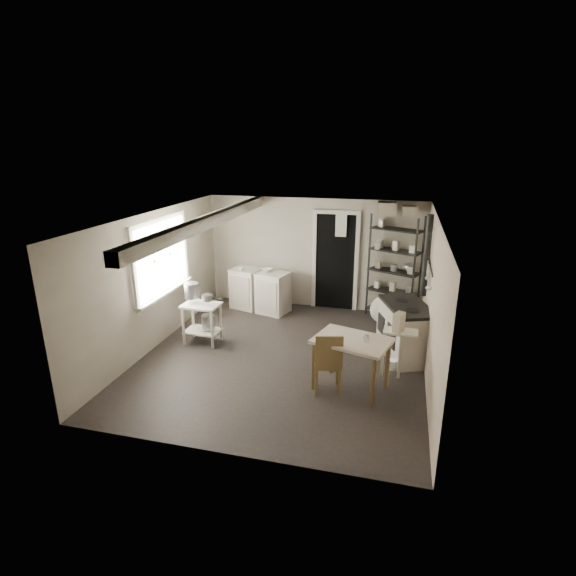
% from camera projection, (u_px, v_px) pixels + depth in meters
% --- Properties ---
extents(floor, '(5.00, 5.00, 0.00)m').
position_uv_depth(floor, '(284.00, 357.00, 7.41)').
color(floor, black).
rests_on(floor, ground).
extents(ceiling, '(5.00, 5.00, 0.00)m').
position_uv_depth(ceiling, '(283.00, 218.00, 6.69)').
color(ceiling, white).
rests_on(ceiling, wall_back).
extents(wall_back, '(4.50, 0.02, 2.30)m').
position_uv_depth(wall_back, '(314.00, 254.00, 9.35)').
color(wall_back, '#ABA392').
rests_on(wall_back, ground).
extents(wall_front, '(4.50, 0.02, 2.30)m').
position_uv_depth(wall_front, '(223.00, 363.00, 4.75)').
color(wall_front, '#ABA392').
rests_on(wall_front, ground).
extents(wall_left, '(0.02, 5.00, 2.30)m').
position_uv_depth(wall_left, '(155.00, 280.00, 7.58)').
color(wall_left, '#ABA392').
rests_on(wall_left, ground).
extents(wall_right, '(0.02, 5.00, 2.30)m').
position_uv_depth(wall_right, '(433.00, 303.00, 6.52)').
color(wall_right, '#ABA392').
rests_on(wall_right, ground).
extents(window, '(0.12, 1.76, 1.28)m').
position_uv_depth(window, '(161.00, 257.00, 7.65)').
color(window, silver).
rests_on(window, wall_left).
extents(doorway, '(0.96, 0.10, 2.08)m').
position_uv_depth(doorway, '(335.00, 263.00, 9.27)').
color(doorway, silver).
rests_on(doorway, ground).
extents(ceiling_beam, '(0.18, 5.00, 0.18)m').
position_uv_depth(ceiling_beam, '(209.00, 221.00, 7.01)').
color(ceiling_beam, silver).
rests_on(ceiling_beam, ceiling).
extents(wallpaper_panel, '(0.01, 5.00, 2.30)m').
position_uv_depth(wallpaper_panel, '(432.00, 303.00, 6.53)').
color(wallpaper_panel, beige).
rests_on(wallpaper_panel, wall_right).
extents(utensil_rail, '(0.06, 1.20, 0.44)m').
position_uv_depth(utensil_rail, '(429.00, 266.00, 6.97)').
color(utensil_rail, '#B2B1B4').
rests_on(utensil_rail, wall_right).
extents(prep_table, '(0.64, 0.47, 0.72)m').
position_uv_depth(prep_table, '(202.00, 321.00, 7.82)').
color(prep_table, silver).
rests_on(prep_table, ground).
extents(stockpot, '(0.30, 0.30, 0.27)m').
position_uv_depth(stockpot, '(192.00, 291.00, 7.72)').
color(stockpot, '#B2B1B4').
rests_on(stockpot, prep_table).
extents(saucepan, '(0.25, 0.25, 0.10)m').
position_uv_depth(saucepan, '(207.00, 298.00, 7.65)').
color(saucepan, '#B2B1B4').
rests_on(saucepan, prep_table).
extents(bucket, '(0.29, 0.29, 0.24)m').
position_uv_depth(bucket, '(208.00, 322.00, 7.83)').
color(bucket, '#B2B1B4').
rests_on(bucket, prep_table).
extents(base_cabinets, '(1.39, 0.87, 0.85)m').
position_uv_depth(base_cabinets, '(260.00, 289.00, 9.35)').
color(base_cabinets, beige).
rests_on(base_cabinets, ground).
extents(mixing_bowl, '(0.40, 0.40, 0.07)m').
position_uv_depth(mixing_bowl, '(267.00, 266.00, 9.17)').
color(mixing_bowl, white).
rests_on(mixing_bowl, base_cabinets).
extents(counter_cup, '(0.13, 0.13, 0.09)m').
position_uv_depth(counter_cup, '(241.00, 266.00, 9.15)').
color(counter_cup, white).
rests_on(counter_cup, base_cabinets).
extents(shelf_rack, '(1.05, 0.74, 2.07)m').
position_uv_depth(shelf_rack, '(394.00, 272.00, 8.79)').
color(shelf_rack, black).
rests_on(shelf_rack, ground).
extents(shelf_jar, '(0.10, 0.11, 0.18)m').
position_uv_depth(shelf_jar, '(377.00, 250.00, 8.74)').
color(shelf_jar, white).
rests_on(shelf_jar, shelf_rack).
extents(storage_box_a, '(0.37, 0.33, 0.24)m').
position_uv_depth(storage_box_a, '(386.00, 218.00, 8.46)').
color(storage_box_a, beige).
rests_on(storage_box_a, shelf_rack).
extents(storage_box_b, '(0.27, 0.25, 0.17)m').
position_uv_depth(storage_box_b, '(409.00, 220.00, 8.40)').
color(storage_box_b, beige).
rests_on(storage_box_b, shelf_rack).
extents(stove, '(0.99, 1.28, 0.89)m').
position_uv_depth(stove, '(405.00, 331.00, 7.32)').
color(stove, beige).
rests_on(stove, ground).
extents(stovepipe, '(0.12, 0.12, 1.40)m').
position_uv_depth(stovepipe, '(427.00, 256.00, 7.37)').
color(stovepipe, black).
rests_on(stovepipe, stove).
extents(side_ledge, '(0.50, 0.28, 0.77)m').
position_uv_depth(side_ledge, '(399.00, 352.00, 6.63)').
color(side_ledge, silver).
rests_on(side_ledge, ground).
extents(oats_box, '(0.18, 0.22, 0.28)m').
position_uv_depth(oats_box, '(399.00, 316.00, 6.42)').
color(oats_box, beige).
rests_on(oats_box, side_ledge).
extents(work_table, '(1.18, 0.97, 0.77)m').
position_uv_depth(work_table, '(351.00, 365.00, 6.34)').
color(work_table, beige).
rests_on(work_table, ground).
extents(table_cup, '(0.12, 0.12, 0.10)m').
position_uv_depth(table_cup, '(366.00, 340.00, 6.12)').
color(table_cup, white).
rests_on(table_cup, work_table).
extents(chair, '(0.46, 0.48, 0.91)m').
position_uv_depth(chair, '(328.00, 359.00, 6.28)').
color(chair, brown).
rests_on(chair, ground).
extents(flour_sack, '(0.51, 0.46, 0.52)m').
position_uv_depth(flour_sack, '(381.00, 311.00, 8.76)').
color(flour_sack, silver).
rests_on(flour_sack, ground).
extents(floor_crock, '(0.15, 0.15, 0.15)m').
position_uv_depth(floor_crock, '(392.00, 365.00, 6.98)').
color(floor_crock, white).
rests_on(floor_crock, ground).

